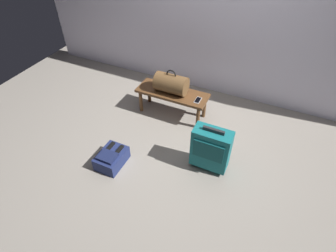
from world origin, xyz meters
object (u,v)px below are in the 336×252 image
object	(u,v)px
bench	(172,95)
cell_phone	(198,100)
suitcase_upright_teal	(211,148)
backpack_navy	(112,158)
duffel_bag_brown	(171,84)

from	to	relation	value
bench	cell_phone	xyz separation A→B (m)	(0.39, -0.04, 0.06)
suitcase_upright_teal	backpack_navy	bearing A→B (deg)	-157.19
duffel_bag_brown	suitcase_upright_teal	world-z (taller)	duffel_bag_brown
suitcase_upright_teal	backpack_navy	size ratio (longest dim) A/B	1.58
cell_phone	suitcase_upright_teal	distance (m)	0.81
duffel_bag_brown	suitcase_upright_teal	bearing A→B (deg)	-41.49
cell_phone	backpack_navy	xyz separation A→B (m)	(-0.65, -1.14, -0.29)
duffel_bag_brown	cell_phone	distance (m)	0.43
backpack_navy	cell_phone	bearing A→B (deg)	60.45
suitcase_upright_teal	duffel_bag_brown	bearing A→B (deg)	138.51
bench	cell_phone	bearing A→B (deg)	-5.50
bench	backpack_navy	size ratio (longest dim) A/B	2.63
duffel_bag_brown	suitcase_upright_teal	size ratio (longest dim) A/B	0.73
bench	cell_phone	distance (m)	0.40
bench	duffel_bag_brown	distance (m)	0.19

